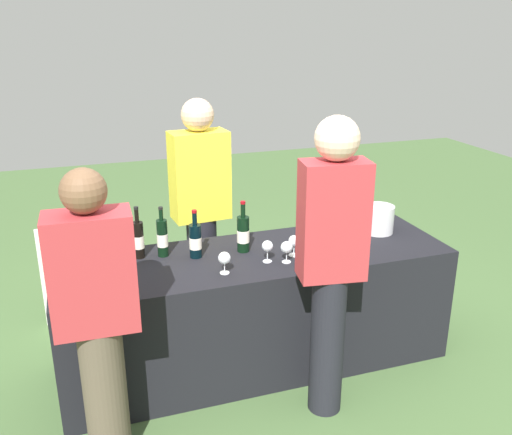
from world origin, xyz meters
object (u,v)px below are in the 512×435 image
at_px(wine_bottle_4, 243,233).
at_px(guest_0, 97,314).
at_px(wine_bottle_0, 107,247).
at_px(wine_bottle_2, 162,238).
at_px(wine_glass_0, 224,259).
at_px(wine_bottle_3, 195,240).
at_px(ice_bucket, 378,219).
at_px(wine_glass_1, 267,247).
at_px(wine_bottle_1, 138,239).
at_px(server_pouring, 201,207).
at_px(wine_glass_4, 314,239).
at_px(wine_glass_2, 287,248).
at_px(wine_glass_3, 294,242).
at_px(guest_1, 331,258).
at_px(menu_board, 76,273).
at_px(wine_glass_5, 330,240).

relative_size(wine_bottle_4, guest_0, 0.21).
xyz_separation_m(wine_bottle_0, wine_bottle_2, (0.34, 0.00, 0.02)).
bearing_deg(wine_bottle_4, wine_glass_0, -125.76).
bearing_deg(wine_bottle_4, wine_bottle_3, 179.12).
xyz_separation_m(wine_bottle_0, ice_bucket, (1.85, -0.06, -0.01)).
height_order(wine_glass_0, wine_glass_1, wine_glass_1).
height_order(wine_glass_0, ice_bucket, ice_bucket).
relative_size(wine_bottle_1, server_pouring, 0.20).
height_order(wine_bottle_3, wine_glass_4, wine_bottle_3).
distance_m(wine_glass_2, server_pouring, 0.89).
distance_m(wine_glass_3, server_pouring, 0.86).
bearing_deg(wine_bottle_2, server_pouring, 52.95).
height_order(wine_bottle_4, wine_glass_1, wine_bottle_4).
height_order(wine_glass_0, wine_glass_4, wine_glass_4).
relative_size(wine_bottle_0, wine_glass_1, 2.13).
xyz_separation_m(wine_bottle_4, wine_glass_0, (-0.20, -0.28, -0.03)).
distance_m(wine_bottle_0, guest_1, 1.37).
relative_size(wine_bottle_4, guest_1, 0.19).
xyz_separation_m(wine_glass_4, ice_bucket, (0.59, 0.22, -0.01)).
height_order(wine_bottle_4, ice_bucket, wine_bottle_4).
xyz_separation_m(wine_glass_0, wine_glass_1, (0.30, 0.08, 0.01)).
bearing_deg(wine_glass_3, wine_bottle_3, 163.52).
bearing_deg(guest_1, wine_bottle_1, 148.99).
height_order(ice_bucket, guest_0, guest_0).
distance_m(wine_glass_4, guest_1, 0.50).
bearing_deg(wine_bottle_0, menu_board, 104.82).
xyz_separation_m(wine_glass_2, guest_1, (0.09, -0.42, 0.10)).
relative_size(guest_0, guest_1, 0.90).
bearing_deg(wine_glass_0, wine_bottle_4, 54.24).
distance_m(wine_glass_2, menu_board, 1.77).
height_order(wine_bottle_4, wine_glass_4, wine_bottle_4).
distance_m(wine_bottle_3, wine_glass_4, 0.75).
relative_size(wine_bottle_4, wine_glass_0, 2.50).
xyz_separation_m(server_pouring, menu_board, (-0.91, 0.33, -0.54)).
relative_size(wine_bottle_0, wine_glass_0, 2.20).
bearing_deg(guest_0, menu_board, 95.55).
relative_size(wine_bottle_0, menu_board, 0.38).
relative_size(wine_glass_4, guest_1, 0.09).
relative_size(server_pouring, menu_board, 2.20).
bearing_deg(wine_glass_1, menu_board, 136.16).
height_order(wine_glass_1, wine_glass_3, wine_glass_1).
xyz_separation_m(wine_bottle_0, wine_glass_2, (1.04, -0.34, -0.01)).
xyz_separation_m(wine_bottle_0, wine_glass_3, (1.13, -0.26, -0.01)).
bearing_deg(wine_glass_0, ice_bucket, 14.30).
bearing_deg(ice_bucket, wine_glass_2, -160.92).
xyz_separation_m(wine_bottle_2, menu_board, (-0.55, 0.80, -0.52)).
distance_m(wine_bottle_0, wine_glass_4, 1.29).
xyz_separation_m(wine_bottle_1, wine_glass_5, (1.16, -0.33, -0.03)).
xyz_separation_m(guest_0, guest_1, (1.25, -0.00, 0.12)).
height_order(wine_bottle_4, wine_glass_2, wine_bottle_4).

